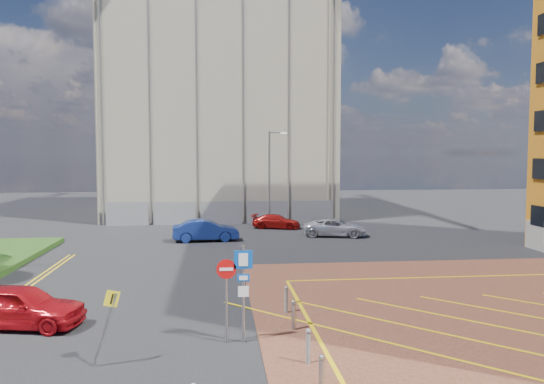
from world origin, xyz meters
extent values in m
plane|color=black|center=(0.00, 0.00, 0.00)|extent=(140.00, 140.00, 0.00)
cylinder|color=#9EA0A8|center=(4.00, 28.00, 4.00)|extent=(0.16, 0.16, 8.00)
cylinder|color=#9EA0A8|center=(4.60, 28.00, 7.88)|extent=(1.20, 0.10, 0.10)
cube|color=silver|center=(5.20, 28.00, 7.85)|extent=(0.50, 0.15, 0.12)
cylinder|color=#9EA0A8|center=(0.50, 1.00, 1.60)|extent=(0.10, 0.10, 3.20)
cube|color=#0947AD|center=(0.50, 0.97, 2.75)|extent=(0.60, 0.04, 0.60)
cube|color=white|center=(0.50, 0.94, 2.75)|extent=(0.30, 0.02, 0.42)
cube|color=#0947AD|center=(0.50, 0.97, 2.15)|extent=(0.40, 0.04, 0.25)
cube|color=white|center=(0.50, 0.94, 2.15)|extent=(0.28, 0.02, 0.14)
cube|color=white|center=(0.50, 0.97, 1.70)|extent=(0.35, 0.04, 0.35)
cylinder|color=#9EA0A8|center=(-0.05, 1.00, 1.35)|extent=(0.08, 0.08, 2.70)
cylinder|color=red|center=(-0.05, 0.97, 2.45)|extent=(0.64, 0.04, 0.64)
cube|color=white|center=(-0.05, 0.94, 2.45)|extent=(0.44, 0.02, 0.10)
cylinder|color=#9EA0A8|center=(-3.59, -0.54, 1.10)|extent=(0.77, 0.08, 2.11)
cube|color=yellow|center=(-3.37, -0.57, 2.00)|extent=(0.43, 0.43, 0.57)
cylinder|color=#9EA0A8|center=(2.30, -3.00, 0.47)|extent=(0.14, 0.14, 0.90)
cylinder|color=black|center=(2.30, -1.00, 0.47)|extent=(0.14, 0.14, 0.90)
cylinder|color=#9EA0A8|center=(2.30, 2.00, 0.47)|extent=(0.14, 0.14, 0.90)
cylinder|color=black|center=(2.30, 4.00, 0.47)|extent=(0.14, 0.14, 0.90)
cube|color=#ABA48C|center=(0.00, 40.00, 11.00)|extent=(21.20, 19.20, 22.00)
cube|color=gold|center=(2.00, 42.00, 17.00)|extent=(0.90, 0.90, 34.00)
cube|color=gray|center=(1.00, 30.00, 1.00)|extent=(21.60, 0.06, 2.00)
imported|color=#B20F17|center=(-7.32, 3.31, 0.77)|extent=(4.77, 2.64, 1.53)
imported|color=navy|center=(-1.16, 21.26, 0.76)|extent=(4.70, 1.92, 1.52)
imported|color=#A2100D|center=(4.48, 26.96, 0.58)|extent=(4.27, 2.74, 1.15)
imported|color=silver|center=(8.40, 22.44, 0.65)|extent=(5.07, 3.21, 1.30)
camera|label=1|loc=(-0.31, -15.96, 6.20)|focal=35.00mm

